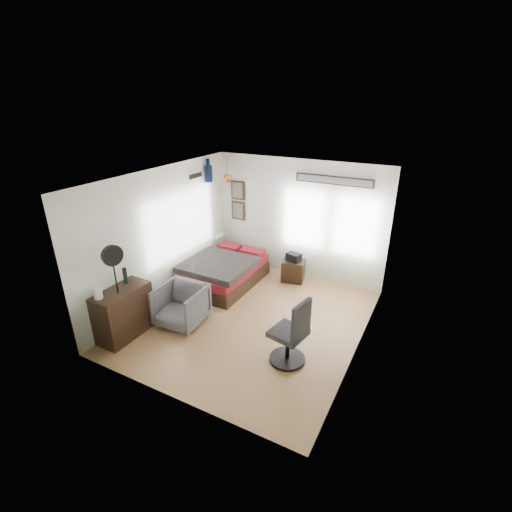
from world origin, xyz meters
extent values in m
cube|color=olive|center=(0.00, 0.00, -0.01)|extent=(4.00, 4.50, 0.01)
cube|color=beige|center=(0.00, 2.25, 1.35)|extent=(4.00, 0.02, 2.70)
cube|color=beige|center=(0.00, -2.25, 1.35)|extent=(4.00, 0.02, 2.70)
cube|color=beige|center=(-2.00, 0.00, 1.35)|extent=(0.02, 4.50, 2.70)
cube|color=beige|center=(2.00, 0.00, 1.35)|extent=(0.02, 4.50, 2.70)
cube|color=white|center=(0.00, 0.00, 2.70)|extent=(4.00, 4.50, 0.02)
cube|color=beige|center=(0.00, 2.24, 0.55)|extent=(4.00, 0.01, 1.10)
cube|color=beige|center=(-1.99, 0.00, 0.55)|extent=(0.01, 4.50, 1.10)
cube|color=beige|center=(1.99, 0.00, 0.55)|extent=(0.01, 4.50, 1.10)
cube|color=silver|center=(-1.96, 0.55, 1.45)|extent=(0.03, 2.20, 1.35)
cube|color=silver|center=(0.15, 2.21, 1.40)|extent=(0.95, 0.03, 1.30)
cube|color=silver|center=(1.30, 2.21, 1.40)|extent=(0.95, 0.03, 1.30)
cube|color=#312015|center=(-1.55, 2.21, 1.35)|extent=(0.35, 0.03, 0.45)
cube|color=#312015|center=(-1.55, 2.21, 1.85)|extent=(0.35, 0.03, 0.45)
cube|color=#7F7259|center=(-1.55, 2.20, 1.35)|extent=(0.27, 0.01, 0.37)
cube|color=#7F7259|center=(-1.55, 2.20, 1.85)|extent=(0.27, 0.01, 0.37)
cube|color=#312015|center=(0.75, 2.21, 2.32)|extent=(1.65, 0.03, 0.18)
cube|color=gray|center=(0.75, 2.20, 2.32)|extent=(1.58, 0.01, 0.13)
cube|color=white|center=(-1.97, 1.15, 2.35)|extent=(0.02, 0.48, 0.14)
sphere|color=red|center=(-1.65, 1.95, 2.18)|extent=(0.20, 0.20, 0.20)
cube|color=black|center=(-1.24, 1.02, 0.15)|extent=(1.34, 1.92, 0.31)
cube|color=maroon|center=(-1.24, 1.02, 0.39)|extent=(1.30, 1.88, 0.17)
cube|color=#393330|center=(-1.24, 0.81, 0.55)|extent=(1.40, 1.37, 0.13)
cube|color=maroon|center=(-1.56, 1.78, 0.55)|extent=(0.53, 0.33, 0.13)
cube|color=maroon|center=(-0.93, 1.78, 0.55)|extent=(0.53, 0.33, 0.13)
cube|color=black|center=(-1.74, -1.44, 0.45)|extent=(0.48, 1.00, 0.90)
imported|color=#5D5D5F|center=(-1.08, -0.70, 0.38)|extent=(0.85, 0.87, 0.76)
cube|color=black|center=(0.08, 1.87, 0.25)|extent=(0.56, 0.49, 0.49)
cylinder|color=black|center=(1.08, -0.76, 0.03)|extent=(0.58, 0.58, 0.06)
cylinder|color=black|center=(1.08, -0.76, 0.28)|extent=(0.07, 0.07, 0.44)
cube|color=#353535|center=(1.08, -0.76, 0.53)|extent=(0.60, 0.60, 0.09)
cube|color=#353535|center=(1.30, -0.80, 0.87)|extent=(0.15, 0.47, 0.58)
cylinder|color=silver|center=(-1.83, -1.81, 0.99)|extent=(0.14, 0.14, 0.18)
cube|color=silver|center=(-1.75, -1.81, 1.00)|extent=(0.02, 0.02, 0.11)
cylinder|color=black|center=(-1.84, -1.21, 1.04)|extent=(0.07, 0.07, 0.29)
cylinder|color=black|center=(-1.69, -1.53, 1.23)|extent=(0.03, 0.03, 0.67)
cylinder|color=black|center=(-1.69, -1.53, 1.59)|extent=(0.15, 0.34, 0.33)
cylinder|color=black|center=(-1.65, -1.53, 1.59)|extent=(0.11, 0.35, 0.36)
cube|color=black|center=(0.08, 1.87, 0.58)|extent=(0.35, 0.27, 0.19)
camera|label=1|loc=(2.88, -5.24, 3.96)|focal=26.00mm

